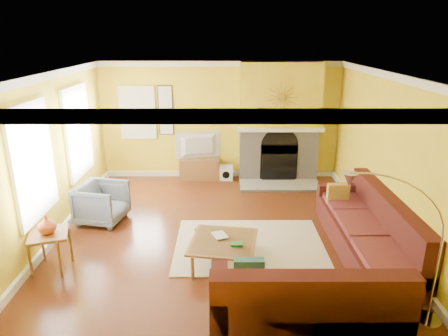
{
  "coord_description": "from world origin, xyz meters",
  "views": [
    {
      "loc": [
        0.07,
        -6.14,
        3.27
      ],
      "look_at": [
        0.08,
        0.4,
        1.07
      ],
      "focal_mm": 32.0,
      "sensor_mm": 36.0,
      "label": 1
    }
  ],
  "objects_px": {
    "arc_lamp": "(395,253)",
    "coffee_table": "(223,252)",
    "media_console": "(199,169)",
    "side_table": "(51,251)",
    "armchair": "(102,203)",
    "sectional_sofa": "(309,236)"
  },
  "relations": [
    {
      "from": "arc_lamp",
      "to": "coffee_table",
      "type": "bearing_deg",
      "value": 145.64
    },
    {
      "from": "media_console",
      "to": "arc_lamp",
      "type": "distance_m",
      "value": 5.61
    },
    {
      "from": "coffee_table",
      "to": "side_table",
      "type": "height_order",
      "value": "side_table"
    },
    {
      "from": "arc_lamp",
      "to": "media_console",
      "type": "bearing_deg",
      "value": 116.45
    },
    {
      "from": "coffee_table",
      "to": "side_table",
      "type": "xyz_separation_m",
      "value": [
        -2.5,
        -0.15,
        0.1
      ]
    },
    {
      "from": "side_table",
      "to": "arc_lamp",
      "type": "distance_m",
      "value": 4.62
    },
    {
      "from": "media_console",
      "to": "arc_lamp",
      "type": "bearing_deg",
      "value": -63.55
    },
    {
      "from": "armchair",
      "to": "arc_lamp",
      "type": "bearing_deg",
      "value": -111.2
    },
    {
      "from": "sectional_sofa",
      "to": "coffee_table",
      "type": "distance_m",
      "value": 1.29
    },
    {
      "from": "sectional_sofa",
      "to": "armchair",
      "type": "distance_m",
      "value": 3.74
    },
    {
      "from": "coffee_table",
      "to": "media_console",
      "type": "relative_size",
      "value": 1.04
    },
    {
      "from": "media_console",
      "to": "armchair",
      "type": "relative_size",
      "value": 1.15
    },
    {
      "from": "coffee_table",
      "to": "arc_lamp",
      "type": "height_order",
      "value": "arc_lamp"
    },
    {
      "from": "armchair",
      "to": "side_table",
      "type": "height_order",
      "value": "armchair"
    },
    {
      "from": "sectional_sofa",
      "to": "media_console",
      "type": "height_order",
      "value": "sectional_sofa"
    },
    {
      "from": "coffee_table",
      "to": "side_table",
      "type": "relative_size",
      "value": 1.66
    },
    {
      "from": "armchair",
      "to": "side_table",
      "type": "distance_m",
      "value": 1.58
    },
    {
      "from": "side_table",
      "to": "arc_lamp",
      "type": "xyz_separation_m",
      "value": [
        4.42,
        -1.16,
        0.65
      ]
    },
    {
      "from": "coffee_table",
      "to": "armchair",
      "type": "relative_size",
      "value": 1.2
    },
    {
      "from": "media_console",
      "to": "armchair",
      "type": "xyz_separation_m",
      "value": [
        -1.64,
        -2.27,
        0.11
      ]
    },
    {
      "from": "sectional_sofa",
      "to": "arc_lamp",
      "type": "xyz_separation_m",
      "value": [
        0.65,
        -1.31,
        0.49
      ]
    },
    {
      "from": "armchair",
      "to": "arc_lamp",
      "type": "height_order",
      "value": "arc_lamp"
    }
  ]
}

